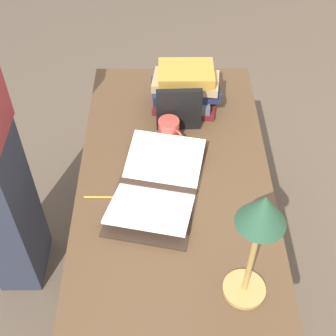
{
  "coord_description": "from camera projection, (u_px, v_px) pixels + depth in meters",
  "views": [
    {
      "loc": [
        1.26,
        -0.04,
        2.11
      ],
      "look_at": [
        0.05,
        -0.03,
        0.8
      ],
      "focal_mm": 50.0,
      "sensor_mm": 36.0,
      "label": 1
    }
  ],
  "objects": [
    {
      "name": "coffee_mug",
      "position": [
        169.0,
        130.0,
        1.97
      ],
      "size": [
        0.1,
        0.1,
        0.1
      ],
      "rotation": [
        0.0,
        0.0,
        0.82
      ],
      "color": "#B74238",
      "rests_on": "reading_desk"
    },
    {
      "name": "reading_desk",
      "position": [
        174.0,
        187.0,
        1.94
      ],
      "size": [
        1.42,
        0.76,
        0.72
      ],
      "color": "brown",
      "rests_on": "ground_plane"
    },
    {
      "name": "book_standing_upright",
      "position": [
        179.0,
        110.0,
        1.98
      ],
      "size": [
        0.03,
        0.19,
        0.21
      ],
      "rotation": [
        0.0,
        0.0,
        0.03
      ],
      "color": "black",
      "rests_on": "reading_desk"
    },
    {
      "name": "open_book",
      "position": [
        158.0,
        185.0,
        1.8
      ],
      "size": [
        0.58,
        0.42,
        0.07
      ],
      "rotation": [
        0.0,
        0.0,
        -0.21
      ],
      "color": "#38281E",
      "rests_on": "reading_desk"
    },
    {
      "name": "reading_lamp",
      "position": [
        260.0,
        225.0,
        1.25
      ],
      "size": [
        0.14,
        0.14,
        0.48
      ],
      "color": "tan",
      "rests_on": "reading_desk"
    },
    {
      "name": "pencil",
      "position": [
        104.0,
        197.0,
        1.78
      ],
      "size": [
        0.01,
        0.15,
        0.01
      ],
      "rotation": [
        0.0,
        0.0,
        -0.02
      ],
      "color": "gold",
      "rests_on": "reading_desk"
    },
    {
      "name": "ground_plane",
      "position": [
        173.0,
        267.0,
        2.4
      ],
      "size": [
        12.0,
        12.0,
        0.0
      ],
      "primitive_type": "plane",
      "color": "brown"
    },
    {
      "name": "book_stack_tall",
      "position": [
        186.0,
        89.0,
        2.08
      ],
      "size": [
        0.21,
        0.31,
        0.21
      ],
      "color": "maroon",
      "rests_on": "reading_desk"
    }
  ]
}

